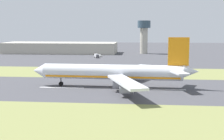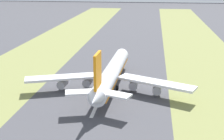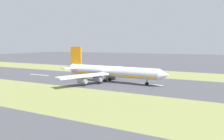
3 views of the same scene
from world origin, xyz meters
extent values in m
plane|color=#424247|center=(0.00, 0.00, 0.00)|extent=(800.00, 800.00, 0.00)
cube|color=olive|center=(-45.00, 0.00, 0.00)|extent=(40.00, 600.00, 0.01)
cube|color=olive|center=(45.00, 0.00, 0.00)|extent=(40.00, 600.00, 0.01)
cube|color=silver|center=(0.00, -62.01, 0.01)|extent=(1.20, 18.00, 0.01)
cube|color=silver|center=(0.00, -22.01, 0.01)|extent=(1.20, 18.00, 0.01)
cube|color=silver|center=(0.00, 17.99, 0.01)|extent=(1.20, 18.00, 0.01)
cylinder|color=silver|center=(2.77, -2.01, 6.20)|extent=(8.15, 56.19, 6.00)
cone|color=silver|center=(3.94, 28.47, 6.20)|extent=(6.07, 5.22, 5.88)
cone|color=silver|center=(1.58, -32.98, 7.00)|extent=(5.33, 6.19, 5.10)
cube|color=orange|center=(2.77, -2.01, 4.55)|extent=(7.76, 53.94, 0.70)
cube|color=silver|center=(-15.00, -8.55, 5.30)|extent=(29.32, 15.47, 0.90)
cube|color=silver|center=(19.98, -9.90, 5.30)|extent=(28.91, 17.36, 0.90)
cylinder|color=#93939E|center=(-6.38, -5.66, 2.85)|extent=(3.38, 4.92, 3.20)
cylinder|color=#93939E|center=(-15.51, -8.81, 2.85)|extent=(3.38, 4.92, 3.20)
cylinder|color=#93939E|center=(11.61, -6.35, 2.85)|extent=(3.38, 4.92, 3.20)
cylinder|color=#93939E|center=(20.47, -10.20, 2.85)|extent=(3.38, 4.92, 3.20)
cube|color=orange|center=(1.77, -27.99, 14.70)|extent=(1.11, 8.02, 11.00)
cube|color=silver|center=(-3.73, -27.78, 7.20)|extent=(10.82, 6.96, 0.60)
cube|color=silver|center=(7.26, -28.20, 7.20)|extent=(10.90, 7.58, 0.60)
cylinder|color=#59595E|center=(3.59, 19.26, 2.50)|extent=(0.50, 0.50, 3.20)
cylinder|color=black|center=(3.59, 19.26, 0.90)|extent=(0.97, 1.83, 1.80)
cylinder|color=#59595E|center=(0.05, -4.91, 2.50)|extent=(0.50, 0.50, 3.20)
cylinder|color=black|center=(0.05, -4.91, 0.90)|extent=(0.97, 1.83, 1.80)
cylinder|color=#59595E|center=(5.25, -5.11, 2.50)|extent=(0.50, 0.50, 3.20)
cylinder|color=black|center=(5.25, -5.11, 0.90)|extent=(0.97, 1.83, 1.80)
camera|label=1|loc=(-120.55, -13.91, 23.66)|focal=50.00mm
camera|label=2|loc=(18.28, -118.17, 42.95)|focal=50.00mm
camera|label=3|loc=(113.42, 54.88, 21.57)|focal=35.00mm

